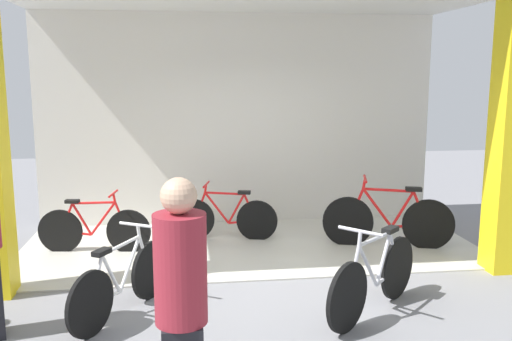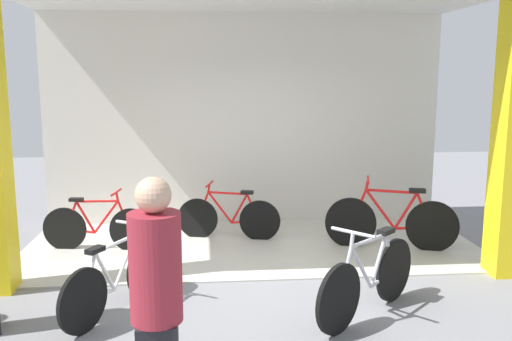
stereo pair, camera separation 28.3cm
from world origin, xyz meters
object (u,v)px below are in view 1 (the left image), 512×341
pedestrian_1 (182,316)px  bicycle_inside_2 (388,220)px  bicycle_parked_0 (122,282)px  bicycle_parked_1 (375,278)px  bicycle_inside_0 (226,218)px  bicycle_inside_1 (94,229)px

pedestrian_1 → bicycle_inside_2: bearing=53.8°
bicycle_inside_2 → pedestrian_1: (-2.71, -3.71, 0.49)m
bicycle_parked_0 → bicycle_parked_1: (2.40, -0.26, 0.03)m
pedestrian_1 → bicycle_inside_0: bearing=82.1°
bicycle_inside_0 → bicycle_inside_1: size_ratio=0.99×
bicycle_inside_1 → pedestrian_1: (1.13, -4.01, 0.55)m
bicycle_inside_2 → bicycle_parked_1: bearing=-114.3°
bicycle_inside_2 → bicycle_parked_0: size_ratio=1.25×
bicycle_inside_1 → bicycle_parked_0: 2.08m
bicycle_inside_1 → bicycle_inside_0: bearing=11.3°
bicycle_inside_2 → bicycle_parked_1: 2.15m
bicycle_inside_0 → bicycle_parked_1: bicycle_parked_1 is taller
bicycle_parked_1 → bicycle_parked_0: bearing=173.7°
bicycle_inside_1 → bicycle_inside_2: (3.85, -0.30, 0.06)m
bicycle_inside_2 → bicycle_parked_0: 3.70m
bicycle_parked_1 → bicycle_inside_1: bearing=142.6°
bicycle_inside_1 → bicycle_parked_0: bearing=-74.3°
bicycle_inside_0 → bicycle_parked_0: size_ratio=1.07×
bicycle_inside_0 → bicycle_inside_1: bearing=-168.7°
bicycle_inside_0 → bicycle_inside_2: 2.21m
bicycle_inside_0 → bicycle_inside_1: 1.77m
bicycle_parked_0 → pedestrian_1: size_ratio=0.79×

